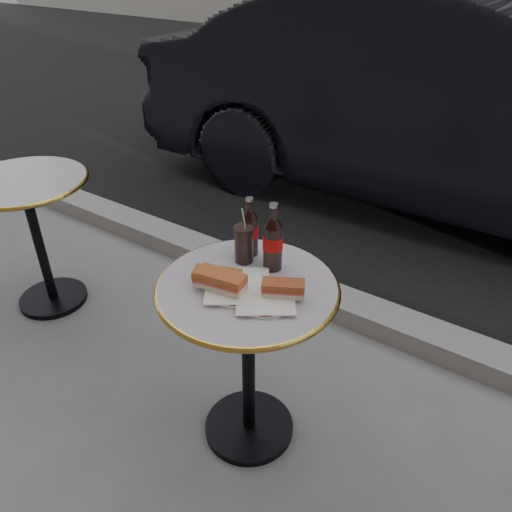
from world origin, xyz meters
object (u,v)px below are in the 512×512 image
Objects in this scene: bistro_table at (248,364)px; plate_right at (265,299)px; cola_bottle_right at (273,237)px; cola_glass at (244,244)px; parked_car at (459,102)px; plate_left at (238,287)px; cola_bottle_left at (250,227)px.

plate_right reaches higher than bistro_table.
cola_bottle_right is 1.78× the size of cola_glass.
plate_right is at bearing -64.17° from cola_bottle_right.
bistro_table is at bearing 177.80° from parked_car.
cola_glass is at bearing 175.62° from parked_car.
cola_bottle_left reaches higher than plate_left.
cola_bottle_right is at bearing 84.42° from bistro_table.
cola_glass is at bearing 141.50° from plate_right.
cola_bottle_left reaches higher than plate_right.
parked_car is at bearing 90.33° from bistro_table.
cola_bottle_left is 1.60× the size of cola_glass.
plate_left is 1.13× the size of plate_right.
bistro_table is 0.39m from plate_right.
plate_left is at bearing -65.70° from cola_bottle_left.
cola_bottle_left reaches higher than bistro_table.
plate_right is 0.25m from cola_glass.
parked_car reaches higher than plate_left.
parked_car is (-0.01, 2.59, 0.38)m from bistro_table.
plate_left is (-0.01, -0.04, 0.37)m from bistro_table.
plate_right is (0.10, -0.04, 0.37)m from bistro_table.
cola_glass is (-0.19, 0.15, 0.07)m from plate_right.
plate_right is 0.86× the size of cola_bottle_left.
cola_glass reaches higher than bistro_table.
plate_right is (0.11, -0.00, -0.00)m from plate_left.
plate_right is at bearing -38.50° from cola_glass.
cola_glass is (-0.08, 0.15, 0.06)m from plate_left.
cola_bottle_left is at bearing 175.33° from parked_car.
parked_car is at bearing 92.41° from plate_right.
cola_glass is at bearing 129.87° from bistro_table.
bistro_table is 0.16× the size of parked_car.
cola_bottle_left is 0.90× the size of cola_bottle_right.
cola_bottle_left is at bearing 101.45° from cola_glass.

